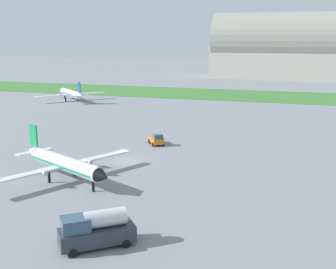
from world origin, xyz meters
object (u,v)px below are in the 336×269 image
Objects in this scene: fuel_truck_near_gate at (96,230)px; airplane_taxiing_turboprop at (71,93)px; airplane_foreground_turboprop at (64,163)px; pushback_tug_midfield at (157,139)px.

airplane_taxiing_turboprop is at bearing -98.10° from fuel_truck_near_gate.
airplane_foreground_turboprop reaches higher than fuel_truck_near_gate.
airplane_foreground_turboprop is at bearing -47.83° from pushback_tug_midfield.
pushback_tug_midfield is at bearing 175.22° from airplane_taxiing_turboprop.
airplane_foreground_turboprop is 2.93× the size of fuel_truck_near_gate.
pushback_tug_midfield is at bearing -118.12° from fuel_truck_near_gate.
fuel_truck_near_gate is 1.65× the size of pushback_tug_midfield.
airplane_taxiing_turboprop is 0.83× the size of airplane_foreground_turboprop.
pushback_tug_midfield is (40.25, -41.88, -1.30)m from airplane_taxiing_turboprop.
fuel_truck_near_gate is (12.12, -15.25, -0.70)m from airplane_foreground_turboprop.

